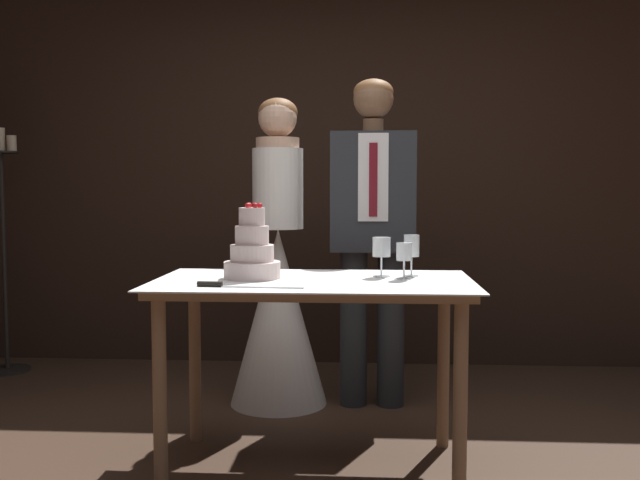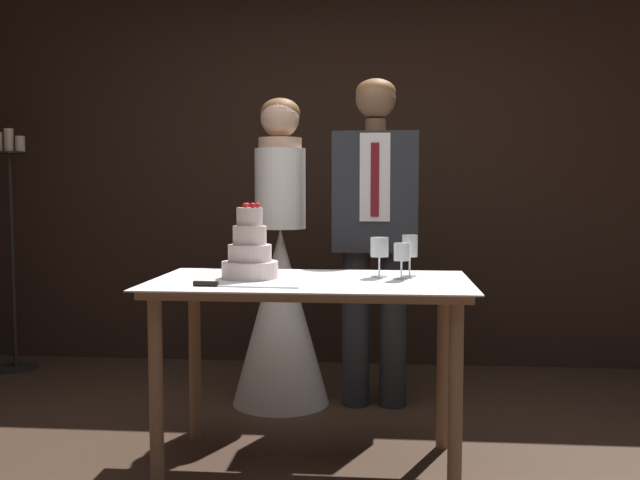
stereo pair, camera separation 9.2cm
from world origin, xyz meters
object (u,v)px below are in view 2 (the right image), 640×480
(cake_table, at_px, (310,304))
(candle_stand, at_px, (12,249))
(bride, at_px, (281,292))
(groom, at_px, (375,221))
(tiered_cake, at_px, (250,253))
(wine_glass_near, at_px, (379,248))
(wine_glass_far, at_px, (410,247))
(cake_knife, at_px, (225,285))
(wine_glass_middle, at_px, (402,253))

(cake_table, xyz_separation_m, candle_stand, (-2.13, 1.49, 0.09))
(cake_table, height_order, bride, bride)
(groom, bearing_deg, bride, 179.94)
(tiered_cake, relative_size, wine_glass_near, 1.87)
(wine_glass_near, bearing_deg, cake_table, -158.00)
(wine_glass_far, distance_m, groom, 0.79)
(bride, bearing_deg, cake_table, -74.06)
(tiered_cake, distance_m, candle_stand, 2.36)
(wine_glass_near, distance_m, groom, 0.80)
(cake_knife, bearing_deg, wine_glass_near, 34.64)
(cake_knife, bearing_deg, candle_stand, 140.23)
(wine_glass_middle, distance_m, wine_glass_far, 0.12)
(cake_knife, distance_m, bride, 1.17)
(cake_table, height_order, wine_glass_far, wine_glass_far)
(wine_glass_near, bearing_deg, candle_stand, 150.50)
(cake_knife, relative_size, bride, 0.25)
(cake_table, xyz_separation_m, groom, (0.26, 0.91, 0.31))
(wine_glass_near, relative_size, bride, 0.10)
(cake_table, bearing_deg, groom, 74.05)
(cake_knife, relative_size, wine_glass_near, 2.44)
(wine_glass_middle, bearing_deg, tiered_cake, -179.75)
(cake_knife, bearing_deg, bride, 91.23)
(wine_glass_far, bearing_deg, wine_glass_near, -167.71)
(tiered_cake, distance_m, bride, 0.93)
(wine_glass_far, xyz_separation_m, bride, (-0.68, 0.77, -0.32))
(tiered_cake, xyz_separation_m, wine_glass_near, (0.56, 0.08, 0.02))
(wine_glass_far, relative_size, groom, 0.10)
(tiered_cake, relative_size, wine_glass_middle, 2.08)
(cake_knife, xyz_separation_m, wine_glass_middle, (0.70, 0.28, 0.11))
(wine_glass_middle, bearing_deg, bride, 126.33)
(tiered_cake, xyz_separation_m, wine_glass_far, (0.69, 0.11, 0.02))
(cake_table, bearing_deg, wine_glass_near, 22.00)
(cake_table, height_order, wine_glass_middle, wine_glass_middle)
(cake_table, bearing_deg, wine_glass_far, 19.07)
(tiered_cake, bearing_deg, groom, 59.06)
(cake_table, bearing_deg, cake_knife, -142.26)
(wine_glass_near, height_order, groom, groom)
(cake_knife, relative_size, groom, 0.24)
(cake_knife, height_order, wine_glass_near, wine_glass_near)
(tiered_cake, distance_m, wine_glass_far, 0.70)
(bride, bearing_deg, groom, -0.06)
(wine_glass_far, xyz_separation_m, groom, (-0.16, 0.77, 0.08))
(bride, bearing_deg, wine_glass_middle, -53.67)
(cake_table, distance_m, tiered_cake, 0.34)
(bride, bearing_deg, tiered_cake, -90.35)
(tiered_cake, xyz_separation_m, candle_stand, (-1.86, 1.45, -0.12))
(wine_glass_far, bearing_deg, candle_stand, 152.30)
(wine_glass_middle, bearing_deg, groom, 98.00)
(groom, relative_size, candle_stand, 1.13)
(wine_glass_middle, distance_m, bride, 1.13)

